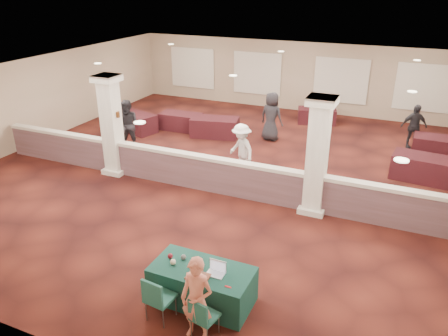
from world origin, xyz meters
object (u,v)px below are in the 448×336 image
at_px(attendee_a, 129,126).
at_px(far_table_back_right, 440,148).
at_px(far_table_front_center, 215,127).
at_px(attendee_b, 241,150).
at_px(far_table_front_right, 424,168).
at_px(far_table_front_left, 135,122).
at_px(far_table_back_left, 181,122).
at_px(woman, 197,300).
at_px(attendee_c, 414,127).
at_px(near_table, 202,285).
at_px(conf_chair_main, 202,315).
at_px(conf_chair_side, 157,296).
at_px(attendee_d, 271,116).
at_px(far_table_back_center, 317,116).

bearing_deg(attendee_a, far_table_back_right, -0.81).
height_order(far_table_front_center, attendee_a, attendee_a).
bearing_deg(attendee_b, far_table_front_right, 53.05).
xyz_separation_m(far_table_front_left, far_table_back_left, (1.66, 0.91, -0.03)).
relative_size(far_table_back_left, attendee_a, 0.91).
bearing_deg(woman, attendee_a, 132.77).
relative_size(far_table_front_left, attendee_c, 1.10).
distance_m(near_table, far_table_front_center, 9.74).
distance_m(conf_chair_main, far_table_front_left, 11.85).
height_order(conf_chair_main, far_table_front_right, conf_chair_main).
height_order(conf_chair_side, attendee_a, attendee_a).
relative_size(far_table_front_right, far_table_back_right, 1.04).
distance_m(far_table_front_left, far_table_back_right, 11.70).
xyz_separation_m(woman, far_table_front_right, (3.58, 8.71, -0.43)).
xyz_separation_m(far_table_front_center, far_table_back_right, (8.25, 1.07, -0.00)).
bearing_deg(near_table, far_table_back_left, 121.37).
bearing_deg(far_table_front_center, attendee_c, 13.33).
xyz_separation_m(near_table, conf_chair_side, (-0.50, -0.83, 0.18)).
distance_m(near_table, attendee_c, 11.23).
distance_m(near_table, attendee_d, 9.61).
distance_m(attendee_b, attendee_d, 3.50).
distance_m(near_table, far_table_front_left, 10.90).
bearing_deg(attendee_c, near_table, -133.34).
xyz_separation_m(near_table, far_table_back_center, (-0.45, 12.30, -0.05)).
relative_size(woman, far_table_back_right, 0.88).
height_order(attendee_b, attendee_c, attendee_b).
xyz_separation_m(far_table_front_right, attendee_a, (-9.94, -1.52, 0.56)).
distance_m(attendee_a, attendee_c, 10.44).
xyz_separation_m(far_table_back_right, attendee_b, (-5.94, -4.07, 0.47)).
relative_size(near_table, attendee_d, 1.04).
bearing_deg(conf_chair_main, far_table_back_right, 80.55).
relative_size(attendee_b, attendee_d, 0.89).
height_order(conf_chair_main, far_table_front_left, conf_chair_main).
distance_m(far_table_front_right, attendee_d, 5.82).
height_order(woman, far_table_back_center, woman).
height_order(conf_chair_side, far_table_back_left, conf_chair_side).
bearing_deg(far_table_back_right, attendee_c, 146.08).
xyz_separation_m(far_table_back_center, attendee_b, (-1.06, -6.35, 0.52)).
xyz_separation_m(conf_chair_side, far_table_back_right, (4.93, 10.86, -0.19)).
distance_m(far_table_front_center, attendee_c, 7.49).
xyz_separation_m(woman, attendee_a, (-6.36, 7.19, 0.13)).
bearing_deg(far_table_back_center, attendee_d, -112.64).
bearing_deg(attendee_d, attendee_b, 105.04).
bearing_deg(far_table_back_center, conf_chair_side, -90.23).
bearing_deg(conf_chair_main, far_table_back_left, 131.15).
height_order(near_table, attendee_d, attendee_d).
relative_size(conf_chair_main, far_table_back_left, 0.50).
bearing_deg(attendee_c, far_table_back_left, 164.28).
bearing_deg(attendee_d, far_table_front_right, 176.68).
relative_size(conf_chair_side, far_table_front_right, 0.50).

